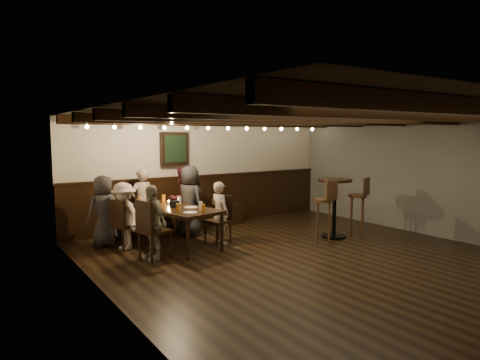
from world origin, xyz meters
TOP-DOWN VIEW (x-y plane):
  - room at (-0.29, 2.21)m, footprint 7.00×7.00m
  - dining_table at (-1.48, 2.04)m, footprint 1.23×2.08m
  - chair_left_near at (-2.28, 2.34)m, footprint 0.48×0.48m
  - chair_left_far at (-2.10, 1.46)m, footprint 0.53×0.53m
  - chair_right_near at (-0.86, 2.62)m, footprint 0.48×0.48m
  - chair_right_far at (-0.69, 1.74)m, footprint 0.49×0.49m
  - person_bench_left at (-2.54, 2.75)m, footprint 0.71×0.53m
  - person_bench_centre at (-1.69, 3.07)m, footprint 0.56×0.42m
  - person_bench_right at (-0.77, 3.10)m, footprint 0.76×0.64m
  - person_left_near at (-2.31, 2.34)m, footprint 0.59×0.85m
  - person_left_far at (-2.13, 1.46)m, footprint 0.44×0.77m
  - person_right_near at (-0.83, 2.63)m, footprint 0.58×0.77m
  - person_right_far at (-0.66, 1.74)m, footprint 0.36×0.47m
  - pint_a at (-1.89, 2.67)m, footprint 0.07×0.07m
  - pint_b at (-1.36, 2.73)m, footprint 0.07×0.07m
  - pint_c at (-1.80, 2.08)m, footprint 0.07×0.07m
  - pint_d at (-1.23, 2.30)m, footprint 0.07×0.07m
  - pint_e at (-1.61, 1.56)m, footprint 0.07×0.07m
  - pint_f at (-1.18, 1.54)m, footprint 0.07×0.07m
  - pint_g at (-1.28, 1.27)m, footprint 0.07×0.07m
  - plate_near at (-1.49, 1.33)m, footprint 0.24×0.24m
  - plate_far at (-1.25, 1.78)m, footprint 0.24×0.24m
  - condiment_caddy at (-1.47, 1.99)m, footprint 0.15×0.10m
  - candle at (-1.42, 2.36)m, footprint 0.05×0.05m
  - high_top_table at (1.48, 0.87)m, footprint 0.67×0.67m
  - bar_stool_left at (0.98, 0.66)m, footprint 0.38×0.41m
  - bar_stool_right at (1.99, 0.71)m, footprint 0.41×0.43m

SIDE VIEW (x-z plane):
  - chair_right_near at x=-0.86m, z-range -0.18..0.73m
  - chair_left_near at x=-2.28m, z-range -0.18..0.73m
  - chair_right_far at x=-0.69m, z-range -0.18..0.73m
  - chair_left_far at x=-2.10m, z-range -0.19..0.80m
  - bar_stool_left at x=0.98m, z-range -0.15..1.04m
  - bar_stool_right at x=1.99m, z-range -0.15..1.04m
  - person_right_far at x=-0.66m, z-range 0.00..1.18m
  - person_left_near at x=-2.31m, z-range 0.00..1.21m
  - person_left_far at x=-2.13m, z-range 0.00..1.24m
  - person_bench_left at x=-2.54m, z-range 0.00..1.32m
  - dining_table at x=-1.48m, z-range 0.30..1.03m
  - person_bench_right at x=-0.77m, z-range 0.00..1.37m
  - person_bench_centre at x=-1.69m, z-range 0.00..1.39m
  - person_right_near at x=-0.83m, z-range 0.00..1.43m
  - plate_near at x=-1.49m, z-range 0.73..0.74m
  - plate_far at x=-1.25m, z-range 0.73..0.74m
  - candle at x=-1.42m, z-range 0.73..0.78m
  - high_top_table at x=1.48m, z-range 0.18..1.37m
  - condiment_caddy at x=-1.47m, z-range 0.73..0.85m
  - pint_a at x=-1.89m, z-range 0.73..0.87m
  - pint_b at x=-1.36m, z-range 0.73..0.87m
  - pint_c at x=-1.80m, z-range 0.73..0.87m
  - pint_d at x=-1.23m, z-range 0.73..0.87m
  - pint_e at x=-1.61m, z-range 0.73..0.87m
  - pint_f at x=-1.18m, z-range 0.73..0.87m
  - pint_g at x=-1.28m, z-range 0.73..0.87m
  - room at x=-0.29m, z-range -2.43..4.57m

